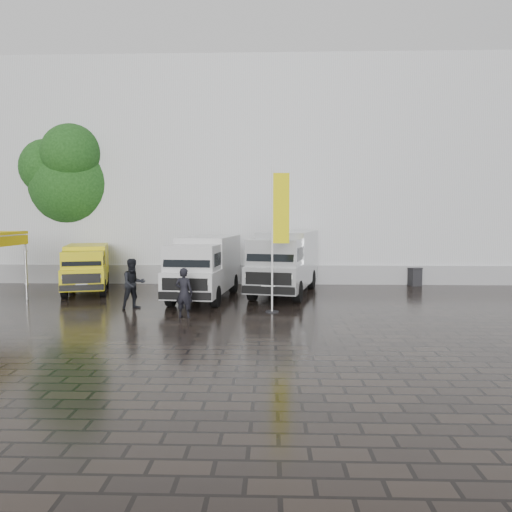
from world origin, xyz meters
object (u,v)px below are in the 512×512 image
at_px(van_white, 205,268).
at_px(flagpole, 277,231).
at_px(van_silver, 285,263).
at_px(van_yellow, 86,269).
at_px(person_tent, 133,284).
at_px(person_front, 184,293).
at_px(wheelie_bin, 415,277).

relative_size(van_white, flagpole, 1.15).
height_order(van_white, van_silver, van_silver).
distance_m(van_yellow, van_white, 6.12).
bearing_deg(van_yellow, person_tent, -66.49).
distance_m(person_front, person_tent, 2.79).
bearing_deg(person_tent, person_front, -71.69).
bearing_deg(van_white, wheelie_bin, 29.22).
height_order(wheelie_bin, person_tent, person_tent).
bearing_deg(person_front, van_white, -79.49).
bearing_deg(van_white, flagpole, -37.74).
bearing_deg(van_white, van_yellow, 169.95).
distance_m(van_white, wheelie_bin, 11.28).
relative_size(van_silver, flagpole, 1.23).
distance_m(flagpole, wheelie_bin, 10.66).
xyz_separation_m(van_white, person_tent, (-2.47, -2.43, -0.37)).
bearing_deg(person_front, wheelie_bin, -127.93).
distance_m(wheelie_bin, person_front, 13.53).
height_order(person_front, person_tent, person_tent).
height_order(van_yellow, wheelie_bin, van_yellow).
relative_size(flagpole, wheelie_bin, 5.75).
bearing_deg(van_yellow, van_silver, -17.67).
bearing_deg(van_white, person_front, -86.65).
xyz_separation_m(van_yellow, van_white, (5.87, -1.71, 0.24)).
distance_m(van_white, person_front, 4.09).
bearing_deg(flagpole, person_tent, 174.23).
xyz_separation_m(wheelie_bin, person_front, (-10.55, -8.46, 0.42)).
height_order(van_yellow, person_front, van_yellow).
relative_size(van_white, wheelie_bin, 6.62).
relative_size(van_yellow, wheelie_bin, 5.12).
xyz_separation_m(van_silver, person_front, (-3.71, -5.48, -0.54)).
distance_m(van_white, person_tent, 3.48).
bearing_deg(van_white, van_silver, 28.20).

